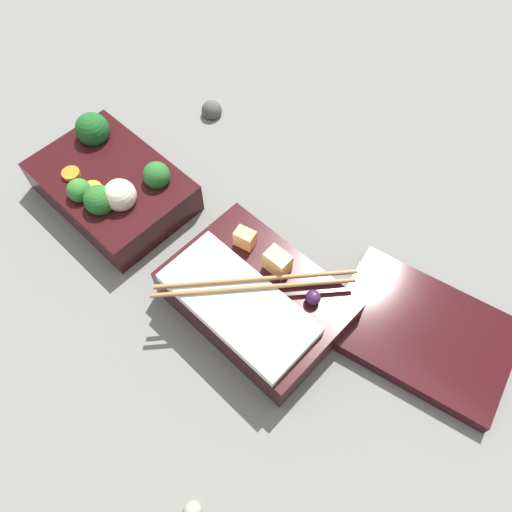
{
  "coord_description": "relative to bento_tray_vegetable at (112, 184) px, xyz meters",
  "views": [
    {
      "loc": [
        0.28,
        -0.17,
        0.52
      ],
      "look_at": [
        0.09,
        0.04,
        0.05
      ],
      "focal_mm": 35.0,
      "sensor_mm": 36.0,
      "label": 1
    }
  ],
  "objects": [
    {
      "name": "bento_tray_vegetable",
      "position": [
        0.0,
        0.0,
        0.0
      ],
      "size": [
        0.19,
        0.13,
        0.08
      ],
      "color": "black",
      "rests_on": "ground_plane"
    },
    {
      "name": "bento_tray_rice",
      "position": [
        0.24,
        0.01,
        -0.0
      ],
      "size": [
        0.19,
        0.17,
        0.07
      ],
      "color": "black",
      "rests_on": "ground_plane"
    },
    {
      "name": "bento_lid",
      "position": [
        0.4,
        0.11,
        -0.02
      ],
      "size": [
        0.21,
        0.17,
        0.02
      ],
      "primitive_type": "cube",
      "rotation": [
        0.0,
        0.0,
        0.21
      ],
      "color": "black",
      "rests_on": "ground_plane"
    },
    {
      "name": "ground_plane",
      "position": [
        0.13,
        0.01,
        -0.03
      ],
      "size": [
        3.0,
        3.0,
        0.0
      ],
      "primitive_type": "plane",
      "color": "slate"
    },
    {
      "name": "pebble_0",
      "position": [
        0.34,
        -0.18,
        -0.02
      ],
      "size": [
        0.02,
        0.02,
        0.02
      ],
      "primitive_type": "sphere",
      "color": "gray",
      "rests_on": "ground_plane"
    },
    {
      "name": "pebble_1",
      "position": [
        -0.02,
        0.19,
        -0.02
      ],
      "size": [
        0.03,
        0.03,
        0.03
      ],
      "primitive_type": "sphere",
      "color": "#474442",
      "rests_on": "ground_plane"
    }
  ]
}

